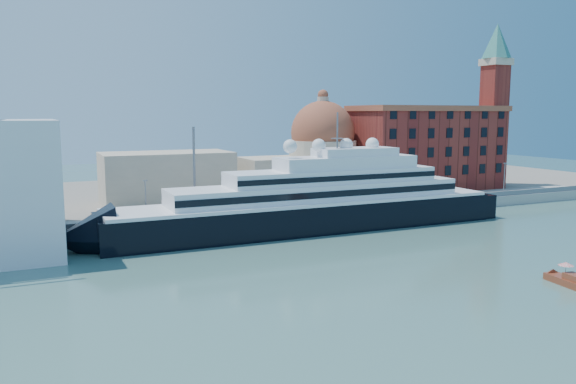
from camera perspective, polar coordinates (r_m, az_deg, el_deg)
name	(u,v)px	position (r m, az deg, el deg)	size (l,w,h in m)	color
ground	(371,257)	(92.45, 8.39, -6.53)	(400.00, 400.00, 0.00)	#3A6561
quay	(285,215)	(121.42, -0.36, -2.37)	(180.00, 10.00, 2.50)	gray
land	(225,193)	(159.28, -6.42, -0.05)	(260.00, 72.00, 2.00)	slate
quay_fence	(293,210)	(117.08, 0.55, -1.84)	(180.00, 0.10, 1.20)	slate
superyacht	(298,208)	(110.13, 1.00, -1.61)	(91.25, 12.65, 27.27)	black
water_taxi	(569,280)	(85.35, 26.67, -7.99)	(3.03, 6.99, 3.22)	maroon
warehouse	(427,147)	(162.50, 13.94, 4.45)	(43.00, 19.00, 23.25)	maroon
campanile	(494,94)	(178.28, 20.24, 9.30)	(8.40, 8.40, 47.00)	maroon
church	(269,161)	(144.28, -1.91, 3.13)	(66.00, 18.00, 25.50)	beige
lamp_posts	(231,179)	(113.97, -5.82, 1.28)	(120.80, 2.40, 18.00)	slate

